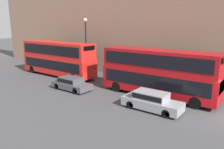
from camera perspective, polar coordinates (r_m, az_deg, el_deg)
bus_leading at (r=20.40m, az=11.90°, el=0.88°), size 2.59×10.86×4.32m
bus_second_in_queue at (r=29.08m, az=-14.04°, el=4.38°), size 2.59×11.29×4.35m
car_dark_sedan at (r=17.41m, az=10.28°, el=-6.69°), size 1.75×4.69×1.46m
car_hatchback at (r=22.69m, az=-10.56°, el=-2.23°), size 1.82×4.22×1.30m
street_lamp at (r=27.75m, az=-6.84°, el=8.52°), size 0.44×0.44×7.30m
pedestrian at (r=29.29m, az=-6.69°, el=1.53°), size 0.36×0.36×1.69m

